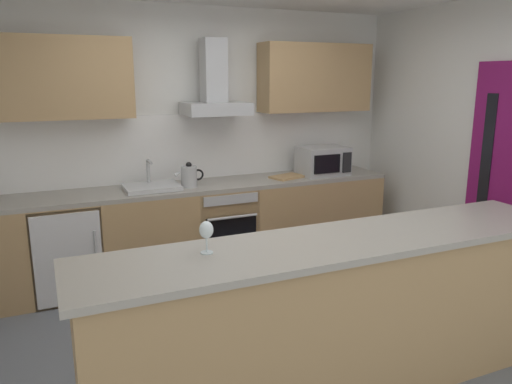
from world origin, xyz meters
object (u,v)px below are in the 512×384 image
(oven, at_px, (221,226))
(chopping_board, at_px, (287,177))
(kettle, at_px, (189,176))
(wine_glass, at_px, (206,231))
(refrigerator, at_px, (67,249))
(range_hood, at_px, (215,91))
(microwave, at_px, (323,161))
(sink, at_px, (152,186))

(oven, height_order, chopping_board, chopping_board)
(oven, relative_size, chopping_board, 2.35)
(kettle, relative_size, wine_glass, 1.62)
(oven, xyz_separation_m, refrigerator, (-1.46, -0.00, -0.03))
(chopping_board, bearing_deg, range_hood, 168.07)
(kettle, height_order, range_hood, range_hood)
(kettle, height_order, wine_glass, wine_glass)
(refrigerator, relative_size, chopping_board, 2.50)
(oven, xyz_separation_m, chopping_board, (0.73, -0.02, 0.45))
(refrigerator, height_order, chopping_board, chopping_board)
(range_hood, bearing_deg, microwave, -7.84)
(microwave, distance_m, range_hood, 1.37)
(refrigerator, distance_m, kettle, 1.28)
(refrigerator, bearing_deg, oven, 0.11)
(oven, height_order, sink, sink)
(sink, bearing_deg, oven, -0.93)
(kettle, bearing_deg, chopping_board, 0.54)
(oven, distance_m, microwave, 1.29)
(oven, height_order, microwave, microwave)
(oven, relative_size, wine_glass, 4.50)
(range_hood, distance_m, wine_glass, 2.46)
(microwave, relative_size, range_hood, 0.69)
(kettle, bearing_deg, microwave, 0.23)
(refrigerator, distance_m, sink, 0.93)
(sink, bearing_deg, kettle, -7.25)
(microwave, bearing_deg, range_hood, 172.16)
(microwave, xyz_separation_m, kettle, (-1.47, -0.01, -0.04))
(range_hood, xyz_separation_m, chopping_board, (0.73, -0.15, -0.88))
(oven, distance_m, wine_glass, 2.34)
(range_hood, bearing_deg, oven, -90.00)
(sink, distance_m, range_hood, 1.10)
(chopping_board, bearing_deg, oven, 178.13)
(wine_glass, distance_m, chopping_board, 2.59)
(refrigerator, relative_size, sink, 1.70)
(chopping_board, bearing_deg, microwave, -0.57)
(oven, height_order, range_hood, range_hood)
(microwave, bearing_deg, oven, 178.60)
(microwave, height_order, sink, microwave)
(oven, distance_m, range_hood, 1.33)
(refrigerator, xyz_separation_m, sink, (0.78, 0.01, 0.50))
(refrigerator, height_order, microwave, microwave)
(refrigerator, distance_m, range_hood, 2.00)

